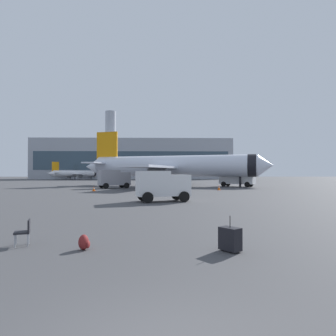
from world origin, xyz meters
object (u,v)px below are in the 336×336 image
airplane_taxiing (75,174)px  safety_cone_far (94,189)px  fuel_truck (237,177)px  cargo_van (162,184)px  service_truck (114,178)px  airplane_at_gate (172,166)px  safety_cone_mid (152,184)px  gate_chair (25,231)px  safety_cone_near (219,188)px  traveller_backpack (84,242)px  rolling_suitcase (230,239)px

airplane_taxiing → safety_cone_far: (22.06, -71.33, -1.89)m
fuel_truck → cargo_van: 31.08m
service_truck → cargo_van: size_ratio=1.11×
airplane_taxiing → cargo_van: bearing=-70.3°
airplane_at_gate → cargo_van: airplane_at_gate is taller
cargo_van → safety_cone_mid: bearing=92.7°
service_truck → gate_chair: (2.73, -38.46, -1.11)m
safety_cone_far → safety_cone_near: bearing=5.8°
safety_cone_far → traveller_backpack: 32.09m
airplane_taxiing → airplane_at_gate: bearing=-59.7°
fuel_truck → gate_chair: fuel_truck is taller
safety_cone_far → rolling_suitcase: (10.96, -31.78, 0.09)m
safety_cone_mid → rolling_suitcase: size_ratio=0.66×
service_truck → airplane_taxiing: bearing=110.3°
fuel_truck → safety_cone_near: size_ratio=8.70×
airplane_at_gate → fuel_truck: 11.82m
safety_cone_far → gate_chair: size_ratio=0.71×
fuel_truck → airplane_at_gate: bearing=170.5°
airplane_taxiing → traveller_backpack: size_ratio=37.92×
safety_cone_far → rolling_suitcase: rolling_suitcase is taller
airplane_taxiing → traveller_backpack: (28.45, -102.78, -1.96)m
cargo_van → safety_cone_mid: cargo_van is taller
fuel_truck → cargo_van: size_ratio=1.34×
cargo_van → traveller_backpack: 16.46m
safety_cone_near → cargo_van: bearing=-115.7°
gate_chair → cargo_van: bearing=73.0°
traveller_backpack → fuel_truck: bearing=69.9°
safety_cone_mid → traveller_backpack: (-1.07, -48.59, -0.13)m
fuel_truck → safety_cone_far: fuel_truck is taller
service_truck → safety_cone_near: (15.69, -5.89, -1.25)m
safety_cone_near → gate_chair: 35.06m
fuel_truck → cargo_van: (-13.54, -27.97, -0.32)m
airplane_at_gate → fuel_truck: airplane_at_gate is taller
rolling_suitcase → airplane_at_gate: bearing=89.9°
safety_cone_mid → safety_cone_far: bearing=-113.5°
airplane_taxiing → safety_cone_far: bearing=-72.8°
safety_cone_mid → rolling_suitcase: bearing=-85.9°
safety_cone_near → traveller_backpack: safety_cone_near is taller
cargo_van → safety_cone_far: bearing=120.6°
service_truck → fuel_truck: bearing=13.6°
rolling_suitcase → airplane_taxiing: bearing=107.8°
airplane_at_gate → safety_cone_near: airplane_at_gate is taller
rolling_suitcase → gate_chair: size_ratio=1.28×
fuel_truck → traveller_backpack: 47.07m
service_truck → cargo_van: 24.09m
service_truck → safety_cone_far: service_truck is taller
safety_cone_far → traveller_backpack: size_ratio=1.27×
airplane_taxiing → service_truck: size_ratio=3.45×
airplane_at_gate → service_truck: size_ratio=6.59×
safety_cone_mid → cargo_van: bearing=-87.3°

